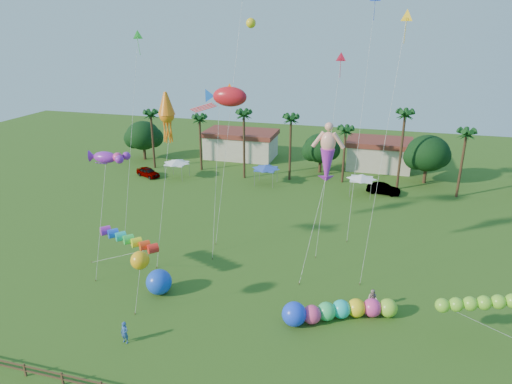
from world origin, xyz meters
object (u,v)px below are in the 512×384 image
(blue_ball, at_px, (159,282))
(car_b, at_px, (383,189))
(car_a, at_px, (148,172))
(spectator_b, at_px, (373,299))
(caterpillar_inflatable, at_px, (335,311))
(spectator_a, at_px, (125,333))

(blue_ball, bearing_deg, car_b, 59.08)
(car_a, relative_size, blue_ball, 1.88)
(spectator_b, bearing_deg, blue_ball, -150.60)
(spectator_b, relative_size, blue_ball, 0.79)
(spectator_b, height_order, caterpillar_inflatable, caterpillar_inflatable)
(car_b, bearing_deg, caterpillar_inflatable, -177.21)
(caterpillar_inflatable, bearing_deg, car_b, 59.15)
(car_a, distance_m, spectator_b, 44.46)
(car_a, xyz_separation_m, blue_ball, (16.95, -29.59, 0.41))
(car_a, height_order, spectator_a, spectator_a)
(spectator_a, bearing_deg, caterpillar_inflatable, 35.25)
(car_b, xyz_separation_m, spectator_a, (-18.31, -38.42, 0.15))
(car_a, height_order, blue_ball, blue_ball)
(spectator_b, xyz_separation_m, caterpillar_inflatable, (-2.85, -2.39, -0.07))
(car_b, distance_m, spectator_b, 28.86)
(car_a, relative_size, caterpillar_inflatable, 0.46)
(blue_ball, bearing_deg, car_a, 119.80)
(car_b, relative_size, spectator_a, 2.54)
(spectator_a, xyz_separation_m, blue_ball, (-0.60, 6.84, 0.25))
(car_b, relative_size, blue_ball, 1.98)
(spectator_a, bearing_deg, car_b, 74.24)
(car_a, distance_m, car_b, 35.92)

